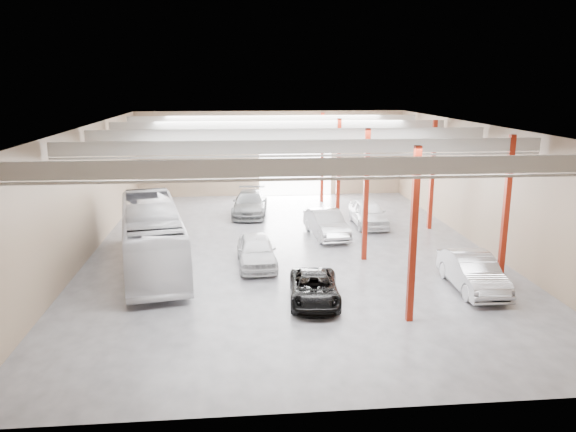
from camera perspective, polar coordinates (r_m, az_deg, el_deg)
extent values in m
cube|color=#4F4F54|center=(31.87, 0.21, -3.51)|extent=(22.00, 32.00, 0.01)
cube|color=#BCBBB6|center=(30.56, 0.22, 9.15)|extent=(22.00, 32.00, 0.12)
cube|color=#886C55|center=(46.79, -1.72, 6.34)|extent=(22.00, 0.12, 7.00)
cube|color=#886C55|center=(15.75, 6.02, -8.24)|extent=(22.00, 0.12, 7.00)
cube|color=#886C55|center=(31.90, -19.87, 2.18)|extent=(0.12, 32.00, 7.00)
cube|color=#886C55|center=(33.91, 19.08, 2.87)|extent=(0.12, 32.00, 7.00)
cube|color=white|center=(46.94, 0.74, 5.14)|extent=(6.00, 0.20, 5.00)
cube|color=maroon|center=(22.21, 12.62, -2.02)|extent=(0.25, 0.25, 7.00)
cube|color=maroon|center=(29.71, 7.92, 2.07)|extent=(0.25, 0.25, 7.00)
cube|color=maroon|center=(37.41, 5.13, 4.49)|extent=(0.25, 0.25, 7.00)
cube|color=maroon|center=(44.24, 3.48, 5.91)|extent=(0.25, 0.25, 7.00)
cube|color=maroon|center=(27.96, 21.27, 0.56)|extent=(0.25, 0.25, 7.00)
cube|color=maroon|center=(36.99, 14.43, 4.02)|extent=(0.25, 0.25, 7.00)
cube|color=beige|center=(18.78, 3.85, 5.00)|extent=(21.60, 0.15, 0.60)
cube|color=beige|center=(18.84, 3.83, 3.80)|extent=(21.60, 0.10, 0.10)
cube|color=beige|center=(24.67, 1.61, 7.05)|extent=(21.60, 0.15, 0.60)
cube|color=beige|center=(24.72, 1.60, 6.13)|extent=(21.60, 0.10, 0.10)
cube|color=beige|center=(30.60, 0.22, 8.31)|extent=(21.60, 0.15, 0.60)
cube|color=beige|center=(30.64, 0.22, 7.56)|extent=(21.60, 0.10, 0.10)
cube|color=beige|center=(36.56, -0.72, 9.15)|extent=(21.60, 0.15, 0.60)
cube|color=beige|center=(36.59, -0.71, 8.53)|extent=(21.60, 0.10, 0.10)
cube|color=beige|center=(42.52, -1.39, 9.76)|extent=(21.60, 0.15, 0.60)
cube|color=beige|center=(42.55, -1.39, 9.22)|extent=(21.60, 0.10, 0.10)
imported|color=silver|center=(29.48, -13.68, -1.97)|extent=(4.91, 12.15, 3.30)
imported|color=black|center=(24.43, 2.69, -7.36)|extent=(2.47, 4.67, 1.25)
imported|color=silver|center=(29.08, -3.23, -3.53)|extent=(2.07, 4.84, 1.63)
imported|color=#B3B3B8|center=(34.51, 3.91, -0.79)|extent=(2.36, 5.18, 1.65)
imported|color=slate|center=(40.24, -3.89, 1.29)|extent=(2.86, 5.94, 1.67)
imported|color=#ABACB0|center=(27.13, 18.24, -5.41)|extent=(1.91, 5.15, 1.68)
imported|color=white|center=(37.49, 8.15, 0.29)|extent=(1.99, 4.95, 1.69)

